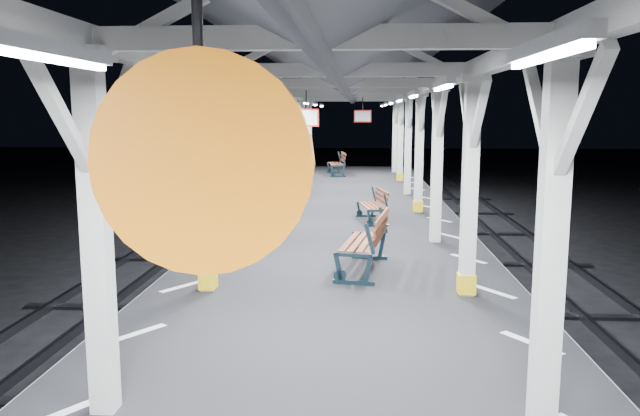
# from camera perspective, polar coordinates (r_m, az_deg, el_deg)

# --- Properties ---
(ground) EXTENTS (120.00, 120.00, 0.00)m
(ground) POSITION_cam_1_polar(r_m,az_deg,el_deg) (8.26, 0.84, -18.36)
(ground) COLOR black
(ground) RESTS_ON ground
(platform) EXTENTS (6.00, 50.00, 1.00)m
(platform) POSITION_cam_1_polar(r_m,az_deg,el_deg) (8.05, 0.85, -15.19)
(platform) COLOR black
(platform) RESTS_ON ground
(hazard_stripes_left) EXTENTS (1.00, 48.00, 0.01)m
(hazard_stripes_left) POSITION_cam_1_polar(r_m,az_deg,el_deg) (8.33, -16.55, -10.98)
(hazard_stripes_left) COLOR silver
(hazard_stripes_left) RESTS_ON platform
(hazard_stripes_right) EXTENTS (1.00, 48.00, 0.01)m
(hazard_stripes_right) POSITION_cam_1_polar(r_m,az_deg,el_deg) (8.13, 18.76, -11.60)
(hazard_stripes_right) COLOR silver
(hazard_stripes_right) RESTS_ON platform
(canopy) EXTENTS (5.40, 49.00, 4.65)m
(canopy) POSITION_cam_1_polar(r_m,az_deg,el_deg) (7.39, 0.92, 14.90)
(canopy) COLOR silver
(canopy) RESTS_ON platform
(bench_mid) EXTENTS (0.99, 1.98, 1.03)m
(bench_mid) POSITION_cam_1_polar(r_m,az_deg,el_deg) (10.93, 4.48, -3.00)
(bench_mid) COLOR #14262F
(bench_mid) RESTS_ON platform
(bench_far) EXTENTS (0.82, 1.60, 0.83)m
(bench_far) POSITION_cam_1_polar(r_m,az_deg,el_deg) (15.98, 5.06, 0.32)
(bench_far) COLOR #14262F
(bench_far) RESTS_ON platform
(bench_extra) EXTENTS (0.94, 1.95, 1.02)m
(bench_extra) POSITION_cam_1_polar(r_m,az_deg,el_deg) (27.84, 1.70, 4.12)
(bench_extra) COLOR #14262F
(bench_extra) RESTS_ON platform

